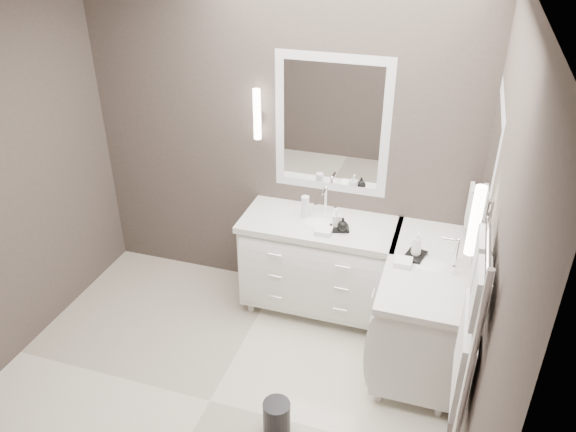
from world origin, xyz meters
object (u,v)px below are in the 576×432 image
(vanity_back, at_px, (319,260))
(waste_bin, at_px, (277,418))
(vanity_right, at_px, (424,305))
(towel_ladder, at_px, (470,329))

(vanity_back, xyz_separation_m, waste_bin, (0.08, -1.32, -0.36))
(waste_bin, bearing_deg, vanity_right, 51.42)
(towel_ladder, height_order, waste_bin, towel_ladder)
(vanity_back, relative_size, vanity_right, 1.00)
(vanity_right, xyz_separation_m, towel_ladder, (0.23, -1.30, 0.91))
(towel_ladder, xyz_separation_m, waste_bin, (-1.02, 0.30, -1.27))
(towel_ladder, distance_m, waste_bin, 1.66)
(vanity_back, distance_m, waste_bin, 1.37)
(vanity_right, height_order, towel_ladder, towel_ladder)
(vanity_right, xyz_separation_m, waste_bin, (-0.80, -1.00, -0.36))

